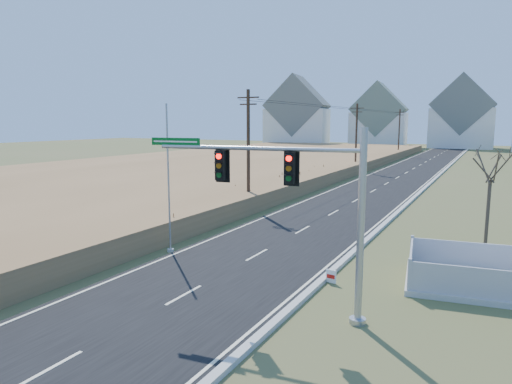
% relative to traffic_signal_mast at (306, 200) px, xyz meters
% --- Properties ---
extents(ground, '(260.00, 260.00, 0.00)m').
position_rel_traffic_signal_mast_xyz_m(ground, '(-4.68, 1.43, -4.03)').
color(ground, '#4F582A').
rests_on(ground, ground).
extents(road, '(8.00, 180.00, 0.06)m').
position_rel_traffic_signal_mast_xyz_m(road, '(-4.68, 51.43, -4.00)').
color(road, black).
rests_on(road, ground).
extents(curb, '(0.30, 180.00, 0.18)m').
position_rel_traffic_signal_mast_xyz_m(curb, '(-0.53, 51.43, -3.94)').
color(curb, '#B2AFA8').
rests_on(curb, ground).
extents(reed_marsh, '(38.00, 110.00, 1.30)m').
position_rel_traffic_signal_mast_xyz_m(reed_marsh, '(-28.68, 41.43, -3.38)').
color(reed_marsh, '#A77A4B').
rests_on(reed_marsh, ground).
extents(utility_pole_near, '(1.80, 0.26, 9.00)m').
position_rel_traffic_signal_mast_xyz_m(utility_pole_near, '(-11.18, 16.43, 0.66)').
color(utility_pole_near, '#422D1E').
rests_on(utility_pole_near, ground).
extents(utility_pole_mid, '(1.80, 0.26, 9.00)m').
position_rel_traffic_signal_mast_xyz_m(utility_pole_mid, '(-11.18, 46.43, 0.66)').
color(utility_pole_mid, '#422D1E').
rests_on(utility_pole_mid, ground).
extents(utility_pole_far, '(1.80, 0.26, 9.00)m').
position_rel_traffic_signal_mast_xyz_m(utility_pole_far, '(-11.18, 76.43, 0.66)').
color(utility_pole_far, '#422D1E').
rests_on(utility_pole_far, ground).
extents(condo_nw, '(17.69, 13.38, 19.05)m').
position_rel_traffic_signal_mast_xyz_m(condo_nw, '(-42.68, 101.43, 3.68)').
color(condo_nw, white).
rests_on(condo_nw, ground).
extents(condo_nnw, '(14.93, 11.17, 17.03)m').
position_rel_traffic_signal_mast_xyz_m(condo_nnw, '(-22.68, 109.43, 2.91)').
color(condo_nnw, white).
rests_on(condo_nnw, ground).
extents(condo_n, '(15.27, 10.20, 18.54)m').
position_rel_traffic_signal_mast_xyz_m(condo_n, '(-2.68, 113.43, 3.58)').
color(condo_n, white).
rests_on(condo_n, ground).
extents(traffic_signal_mast, '(8.05, 1.10, 6.44)m').
position_rel_traffic_signal_mast_xyz_m(traffic_signal_mast, '(0.00, 0.00, 0.00)').
color(traffic_signal_mast, '#9EA0A5').
rests_on(traffic_signal_mast, ground).
extents(fence_enclosure, '(6.50, 4.88, 1.37)m').
position_rel_traffic_signal_mast_xyz_m(fence_enclosure, '(5.46, 5.78, -3.75)').
color(fence_enclosure, '#B7B5AD').
rests_on(fence_enclosure, ground).
extents(open_sign, '(0.45, 0.12, 0.55)m').
position_rel_traffic_signal_mast_xyz_m(open_sign, '(-0.18, 3.42, -3.73)').
color(open_sign, white).
rests_on(open_sign, ground).
extents(flagpole, '(0.34, 0.34, 7.49)m').
position_rel_traffic_signal_mast_xyz_m(flagpole, '(-8.98, 4.06, -1.04)').
color(flagpole, '#B7B5AD').
rests_on(flagpole, ground).
extents(bare_tree, '(2.15, 2.15, 5.69)m').
position_rel_traffic_signal_mast_xyz_m(bare_tree, '(5.33, 11.27, 0.56)').
color(bare_tree, '#4C3F33').
rests_on(bare_tree, ground).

